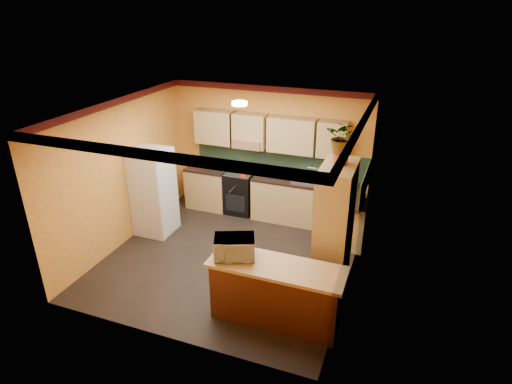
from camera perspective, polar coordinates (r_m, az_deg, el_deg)
room_shell at (r=7.09m, az=-2.97°, el=6.65°), size 4.24×4.24×2.72m
base_cabinets_back at (r=8.99m, az=1.60°, el=-0.67°), size 3.65×0.60×0.88m
countertop_back at (r=8.80m, az=1.63°, el=2.04°), size 3.65×0.62×0.04m
stove at (r=9.18m, az=-2.09°, el=-0.01°), size 0.58×0.58×0.91m
kettle at (r=8.89m, az=-1.67°, el=2.97°), size 0.21×0.21×0.18m
sink at (r=8.59m, az=6.53°, el=1.56°), size 0.48×0.40×0.03m
base_cabinets_right at (r=8.13m, az=11.58°, el=-4.07°), size 0.60×0.80×0.88m
countertop_right at (r=7.92m, az=11.85°, el=-1.14°), size 0.62×0.80×0.04m
fridge at (r=8.46m, az=-13.52°, el=0.01°), size 0.68×0.66×1.70m
pantry at (r=6.60m, az=10.34°, el=-4.99°), size 0.48×0.90×2.10m
fern_pot at (r=6.18m, az=11.20°, el=4.40°), size 0.22×0.22×0.16m
fern at (r=6.09m, az=11.44°, el=7.18°), size 0.46×0.42×0.47m
breakfast_bar at (r=6.20m, az=2.66°, el=-13.50°), size 1.80×0.55×0.88m
bar_top at (r=5.92m, az=2.75°, el=-9.95°), size 1.90×0.65×0.05m
microwave at (r=6.01m, az=-2.91°, el=-7.37°), size 0.66×0.56×0.31m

